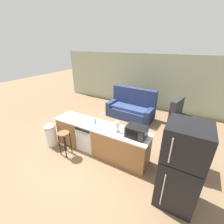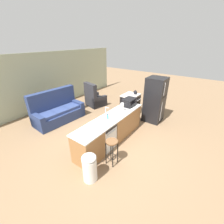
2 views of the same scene
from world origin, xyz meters
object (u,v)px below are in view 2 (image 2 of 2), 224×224
at_px(stove_range, 130,104).
at_px(paper_towel_roll, 122,107).
at_px(dishwasher, 104,136).
at_px(bar_stool, 112,147).
at_px(kettle, 135,92).
at_px(couch, 57,111).
at_px(microwave, 129,102).
at_px(soap_bottle, 108,117).
at_px(trash_bin, 90,167).
at_px(armchair, 94,99).
at_px(refrigerator, 155,100).

relative_size(stove_range, paper_towel_roll, 3.19).
xyz_separation_m(dishwasher, bar_stool, (-0.41, -0.61, 0.11)).
distance_m(kettle, couch, 3.42).
xyz_separation_m(microwave, paper_towel_roll, (-0.53, -0.03, -0.00)).
distance_m(soap_bottle, trash_bin, 1.60).
bearing_deg(stove_range, dishwasher, -168.09).
bearing_deg(stove_range, kettle, -36.68).
bearing_deg(dishwasher, bar_stool, -124.06).
height_order(microwave, armchair, armchair).
height_order(kettle, armchair, armchair).
relative_size(dishwasher, kettle, 4.10).
bearing_deg(couch, kettle, -42.15).
relative_size(microwave, armchair, 0.42).
xyz_separation_m(paper_towel_roll, armchair, (1.32, 2.50, -0.69)).
xyz_separation_m(couch, armchair, (2.03, -0.22, -0.04)).
height_order(dishwasher, refrigerator, refrigerator).
bearing_deg(dishwasher, microwave, -0.05).
height_order(paper_towel_roll, kettle, paper_towel_roll).
bearing_deg(stove_range, microwave, -153.43).
height_order(microwave, soap_bottle, microwave).
xyz_separation_m(kettle, bar_stool, (-3.18, -1.03, -0.45)).
bearing_deg(stove_range, bar_stool, -159.03).
relative_size(refrigerator, kettle, 8.80).
xyz_separation_m(soap_bottle, couch, (0.03, 2.66, -0.58)).
height_order(dishwasher, trash_bin, dishwasher).
relative_size(kettle, trash_bin, 0.28).
bearing_deg(dishwasher, stove_range, 11.91).
relative_size(refrigerator, armchair, 1.50).
distance_m(paper_towel_roll, trash_bin, 2.27).
distance_m(soap_bottle, couch, 2.72).
distance_m(microwave, couch, 3.02).
xyz_separation_m(stove_range, armchair, (-0.30, 1.92, -0.10)).
height_order(stove_range, couch, couch).
xyz_separation_m(trash_bin, couch, (1.42, 3.18, 0.02)).
distance_m(bar_stool, trash_bin, 0.76).
bearing_deg(paper_towel_roll, soap_bottle, 175.62).
distance_m(paper_towel_roll, armchair, 2.91).
xyz_separation_m(refrigerator, couch, (-2.33, 3.23, -0.51)).
bearing_deg(trash_bin, soap_bottle, 20.49).
bearing_deg(dishwasher, kettle, 8.68).
bearing_deg(stove_range, trash_bin, -164.44).
bearing_deg(paper_towel_roll, kettle, 14.20).
distance_m(trash_bin, armchair, 4.54).
relative_size(refrigerator, bar_stool, 2.44).
bearing_deg(refrigerator, microwave, 153.50).
xyz_separation_m(kettle, couch, (-2.50, 2.26, -0.59)).
xyz_separation_m(paper_towel_roll, trash_bin, (-2.12, -0.46, -0.66)).
xyz_separation_m(stove_range, soap_bottle, (-2.36, -0.52, 0.52)).
bearing_deg(trash_bin, kettle, 13.19).
relative_size(dishwasher, armchair, 0.70).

